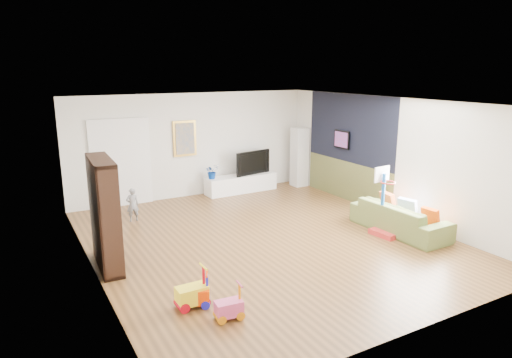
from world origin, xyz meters
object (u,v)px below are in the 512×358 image
bookshelf (105,214)px  basketball_hoop (389,202)px  media_console (241,183)px  sofa (400,218)px

bookshelf → basketball_hoop: 5.42m
media_console → bookshelf: size_ratio=1.07×
media_console → sofa: sofa is taller
bookshelf → sofa: bookshelf is taller
bookshelf → basketball_hoop: bearing=-10.5°
sofa → bookshelf: bearing=76.1°
basketball_hoop → sofa: bearing=-3.4°
bookshelf → sofa: 5.79m
sofa → basketball_hoop: 0.53m
bookshelf → sofa: size_ratio=0.89×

